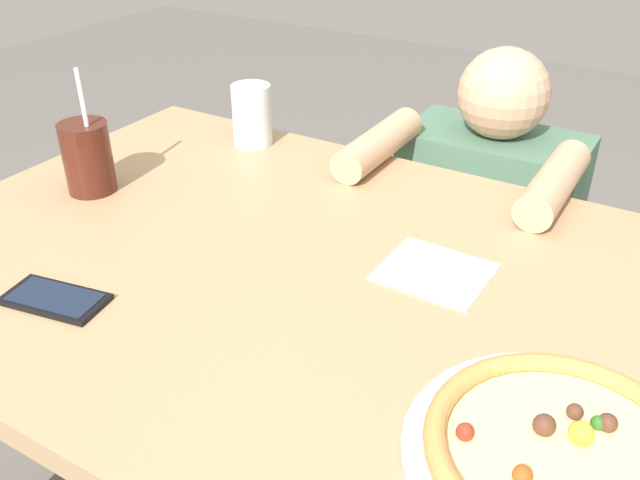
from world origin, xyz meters
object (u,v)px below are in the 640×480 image
(pizza_near, at_px, (564,453))
(diner_seated, at_px, (479,265))
(water_cup_clear, at_px, (252,114))
(cell_phone, at_px, (55,299))
(drink_cup_colored, at_px, (88,157))

(pizza_near, distance_m, diner_seated, 0.97)
(water_cup_clear, distance_m, cell_phone, 0.64)
(pizza_near, relative_size, water_cup_clear, 2.64)
(pizza_near, distance_m, water_cup_clear, 0.98)
(pizza_near, height_order, diner_seated, diner_seated)
(pizza_near, distance_m, drink_cup_colored, 0.96)
(water_cup_clear, xyz_separation_m, diner_seated, (0.45, 0.28, -0.39))
(cell_phone, bearing_deg, pizza_near, 5.96)
(drink_cup_colored, xyz_separation_m, cell_phone, (0.23, -0.29, -0.06))
(pizza_near, bearing_deg, cell_phone, -174.04)
(drink_cup_colored, height_order, cell_phone, drink_cup_colored)
(drink_cup_colored, xyz_separation_m, diner_seated, (0.58, 0.63, -0.39))
(pizza_near, xyz_separation_m, diner_seated, (-0.35, 0.84, -0.34))
(pizza_near, relative_size, cell_phone, 2.14)
(water_cup_clear, bearing_deg, drink_cup_colored, -110.41)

